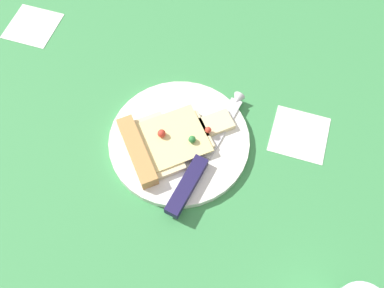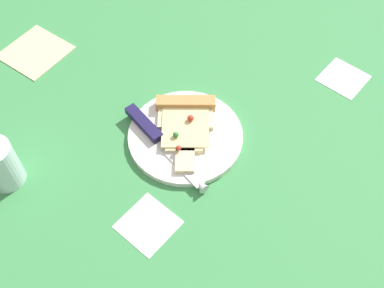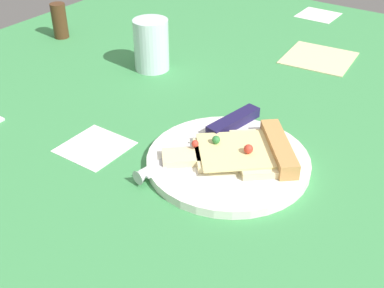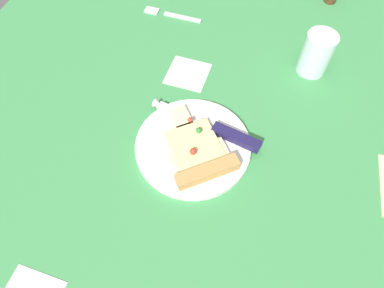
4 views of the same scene
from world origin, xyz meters
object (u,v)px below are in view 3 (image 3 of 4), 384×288
knife (213,133)px  pepper_shaker (60,21)px  plate (228,161)px  napkin (319,57)px  pizza_slice (247,152)px  drinking_glass (151,45)px

knife → pepper_shaker: size_ratio=3.20×
plate → knife: (3.30, 4.57, 1.23)cm
plate → knife: 5.78cm
pepper_shaker → napkin: 55.63cm
pizza_slice → plate: bearing=90.2°
knife → pepper_shaker: 53.53cm
pizza_slice → napkin: (40.14, 6.03, -1.85)cm
pizza_slice → drinking_glass: 35.21cm
pizza_slice → pepper_shaker: (18.68, 57.24, 1.70)cm
pepper_shaker → pizza_slice: bearing=-108.1°
pizza_slice → napkin: bearing=-31.9°
pepper_shaker → knife: bearing=-108.6°
plate → pizza_slice: size_ratio=1.24×
pepper_shaker → napkin: (21.45, -51.21, -3.55)cm
pizza_slice → pepper_shaker: 60.24cm
knife → pepper_shaker: (17.08, 50.69, 1.88)cm
pizza_slice → drinking_glass: bearing=20.1°
knife → drinking_glass: size_ratio=2.48×
pizza_slice → pepper_shaker: bearing=31.5°
plate → knife: knife is taller
plate → pepper_shaker: bearing=69.8°
plate → napkin: size_ratio=1.74×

